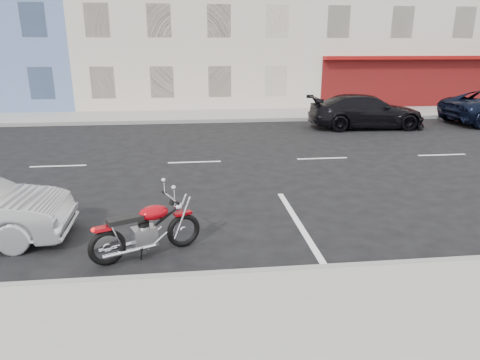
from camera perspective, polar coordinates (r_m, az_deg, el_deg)
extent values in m
plane|color=black|center=(13.26, 2.60, 2.64)|extent=(120.00, 120.00, 0.00)
cube|color=gray|center=(21.81, -14.35, 8.15)|extent=(80.00, 3.40, 0.15)
cube|color=gray|center=(20.15, -14.97, 7.40)|extent=(80.00, 0.12, 0.16)
cube|color=beige|center=(29.06, -6.89, 21.96)|extent=(12.00, 12.00, 11.50)
cube|color=beige|center=(31.89, 19.07, 21.68)|extent=(14.00, 12.00, 12.50)
cylinder|color=beige|center=(25.56, 27.24, 8.93)|extent=(0.20, 0.20, 0.60)
sphere|color=beige|center=(25.53, 27.34, 9.63)|extent=(0.20, 0.20, 0.20)
torus|color=black|center=(7.83, -2.92, -5.78)|extent=(0.60, 0.34, 0.61)
torus|color=black|center=(7.37, -12.11, -7.70)|extent=(0.60, 0.34, 0.61)
cube|color=#95050D|center=(7.71, -2.96, -3.61)|extent=(0.33, 0.23, 0.05)
cube|color=#95050D|center=(7.23, -12.55, -5.34)|extent=(0.31, 0.24, 0.05)
cube|color=gray|center=(7.54, -7.67, -6.42)|extent=(0.46, 0.40, 0.31)
ellipsoid|color=#95050D|center=(7.46, -6.50, -3.46)|extent=(0.59, 0.49, 0.25)
cube|color=black|center=(7.30, -9.95, -4.25)|extent=(0.61, 0.44, 0.08)
cylinder|color=silver|center=(7.51, -4.41, -1.56)|extent=(0.29, 0.59, 0.03)
sphere|color=silver|center=(7.63, -3.52, -2.76)|extent=(0.15, 0.15, 0.15)
cylinder|color=silver|center=(7.39, -9.39, -8.24)|extent=(0.82, 0.42, 0.07)
cylinder|color=silver|center=(7.61, -10.10, -7.51)|extent=(0.82, 0.42, 0.07)
cylinder|color=silver|center=(7.71, -3.25, -3.98)|extent=(0.34, 0.18, 0.72)
cylinder|color=black|center=(7.55, -6.32, -5.05)|extent=(0.69, 0.34, 0.45)
imported|color=black|center=(19.31, 16.46, 8.76)|extent=(4.95, 2.13, 1.42)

